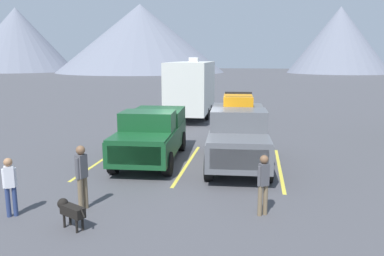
{
  "coord_description": "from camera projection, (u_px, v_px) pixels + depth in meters",
  "views": [
    {
      "loc": [
        2.51,
        -13.81,
        4.01
      ],
      "look_at": [
        0.0,
        0.89,
        1.2
      ],
      "focal_mm": 35.55,
      "sensor_mm": 36.0,
      "label": 1
    }
  ],
  "objects": [
    {
      "name": "person_c",
      "position": [
        10.0,
        183.0,
        9.53
      ],
      "size": [
        0.3,
        0.27,
        1.53
      ],
      "color": "navy",
      "rests_on": "ground"
    },
    {
      "name": "pickup_truck_a",
      "position": [
        152.0,
        133.0,
        14.81
      ],
      "size": [
        2.45,
        5.35,
        2.02
      ],
      "color": "#144723",
      "rests_on": "ground"
    },
    {
      "name": "lot_stripe_c",
      "position": [
        280.0,
        168.0,
        13.86
      ],
      "size": [
        0.12,
        5.5,
        0.01
      ],
      "primitive_type": "cube",
      "color": "gold",
      "rests_on": "ground"
    },
    {
      "name": "person_a",
      "position": [
        82.0,
        173.0,
        9.96
      ],
      "size": [
        0.28,
        0.37,
        1.74
      ],
      "color": "#726047",
      "rests_on": "ground"
    },
    {
      "name": "lot_stripe_a",
      "position": [
        103.0,
        160.0,
        14.99
      ],
      "size": [
        0.12,
        5.5,
        0.01
      ],
      "primitive_type": "cube",
      "color": "gold",
      "rests_on": "ground"
    },
    {
      "name": "camper_trailer_a",
      "position": [
        192.0,
        86.0,
        25.08
      ],
      "size": [
        2.67,
        8.34,
        3.96
      ],
      "color": "silver",
      "rests_on": "ground"
    },
    {
      "name": "dog",
      "position": [
        70.0,
        210.0,
        8.96
      ],
      "size": [
        0.88,
        0.56,
        0.67
      ],
      "color": "black",
      "rests_on": "ground"
    },
    {
      "name": "person_b",
      "position": [
        263.0,
        181.0,
        9.6
      ],
      "size": [
        0.31,
        0.28,
        1.59
      ],
      "color": "#726047",
      "rests_on": "ground"
    },
    {
      "name": "ground_plane",
      "position": [
        188.0,
        163.0,
        14.53
      ],
      "size": [
        240.0,
        240.0,
        0.0
      ],
      "primitive_type": "plane",
      "color": "#47474C"
    },
    {
      "name": "pickup_truck_b",
      "position": [
        238.0,
        132.0,
        14.29
      ],
      "size": [
        2.49,
        5.65,
        2.66
      ],
      "color": "#595B60",
      "rests_on": "ground"
    },
    {
      "name": "mountain_ridge",
      "position": [
        258.0,
        38.0,
        93.13
      ],
      "size": [
        160.22,
        46.02,
        17.32
      ],
      "color": "slate",
      "rests_on": "ground"
    },
    {
      "name": "lot_stripe_b",
      "position": [
        188.0,
        164.0,
        14.43
      ],
      "size": [
        0.12,
        5.5,
        0.01
      ],
      "primitive_type": "cube",
      "color": "gold",
      "rests_on": "ground"
    }
  ]
}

